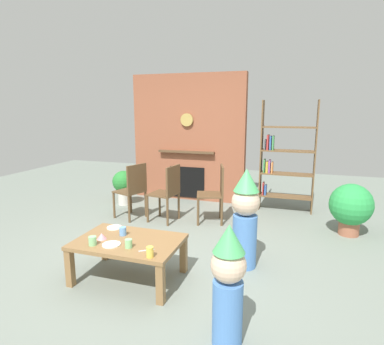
% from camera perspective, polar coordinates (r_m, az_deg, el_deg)
% --- Properties ---
extents(ground_plane, '(12.00, 12.00, 0.00)m').
position_cam_1_polar(ground_plane, '(3.97, -3.97, -15.04)').
color(ground_plane, gray).
extents(brick_fireplace_feature, '(2.20, 0.28, 2.40)m').
position_cam_1_polar(brick_fireplace_feature, '(6.25, -0.64, 6.03)').
color(brick_fireplace_feature, '#935138').
rests_on(brick_fireplace_feature, ground_plane).
extents(bookshelf, '(0.90, 0.28, 1.90)m').
position_cam_1_polar(bookshelf, '(5.77, 15.78, 2.21)').
color(bookshelf, brown).
rests_on(bookshelf, ground_plane).
extents(coffee_table, '(1.07, 0.72, 0.43)m').
position_cam_1_polar(coffee_table, '(3.48, -11.14, -12.55)').
color(coffee_table, olive).
rests_on(coffee_table, ground_plane).
extents(paper_cup_near_left, '(0.07, 0.07, 0.09)m').
position_cam_1_polar(paper_cup_near_left, '(3.57, -12.11, -10.08)').
color(paper_cup_near_left, '#669EE0').
rests_on(paper_cup_near_left, coffee_table).
extents(paper_cup_near_right, '(0.08, 0.08, 0.09)m').
position_cam_1_polar(paper_cup_near_right, '(3.40, -17.14, -11.45)').
color(paper_cup_near_right, '#8CD18C').
rests_on(paper_cup_near_right, coffee_table).
extents(paper_cup_center, '(0.07, 0.07, 0.09)m').
position_cam_1_polar(paper_cup_center, '(3.26, -11.12, -12.19)').
color(paper_cup_center, '#8CD18C').
rests_on(paper_cup_center, coffee_table).
extents(paper_cup_far_left, '(0.07, 0.07, 0.10)m').
position_cam_1_polar(paper_cup_far_left, '(3.04, -7.44, -13.74)').
color(paper_cup_far_left, '#F2CC4C').
rests_on(paper_cup_far_left, coffee_table).
extents(paper_plate_front, '(0.17, 0.17, 0.01)m').
position_cam_1_polar(paper_plate_front, '(3.81, -13.53, -9.41)').
color(paper_plate_front, white).
rests_on(paper_plate_front, coffee_table).
extents(paper_plate_rear, '(0.18, 0.18, 0.01)m').
position_cam_1_polar(paper_plate_rear, '(3.37, -14.04, -12.22)').
color(paper_plate_rear, white).
rests_on(paper_plate_rear, coffee_table).
extents(birthday_cake_slice, '(0.10, 0.10, 0.06)m').
position_cam_1_polar(birthday_cake_slice, '(3.53, -15.65, -10.75)').
color(birthday_cake_slice, pink).
rests_on(birthday_cake_slice, coffee_table).
extents(table_fork, '(0.13, 0.10, 0.01)m').
position_cam_1_polar(table_fork, '(3.19, -8.05, -13.43)').
color(table_fork, silver).
rests_on(table_fork, coffee_table).
extents(child_with_cone_hat, '(0.26, 0.26, 0.95)m').
position_cam_1_polar(child_with_cone_hat, '(2.52, 6.39, -18.72)').
color(child_with_cone_hat, '#4C7FC6').
rests_on(child_with_cone_hat, ground_plane).
extents(child_in_pink, '(0.31, 0.31, 1.12)m').
position_cam_1_polar(child_in_pink, '(3.64, 9.39, -7.57)').
color(child_in_pink, '#4C7FC6').
rests_on(child_in_pink, ground_plane).
extents(dining_chair_left, '(0.51, 0.51, 0.90)m').
position_cam_1_polar(dining_chair_left, '(5.25, -10.34, -2.69)').
color(dining_chair_left, brown).
rests_on(dining_chair_left, ground_plane).
extents(dining_chair_middle, '(0.45, 0.45, 0.90)m').
position_cam_1_polar(dining_chair_middle, '(5.05, -4.23, -3.11)').
color(dining_chair_middle, brown).
rests_on(dining_chair_middle, ground_plane).
extents(dining_chair_right, '(0.50, 0.50, 0.90)m').
position_cam_1_polar(dining_chair_right, '(5.03, 4.21, -3.15)').
color(dining_chair_right, brown).
rests_on(dining_chair_right, ground_plane).
extents(potted_plant_tall, '(0.58, 0.58, 0.73)m').
position_cam_1_polar(potted_plant_tall, '(5.04, 26.23, -5.35)').
color(potted_plant_tall, '#9E5B42').
rests_on(potted_plant_tall, ground_plane).
extents(potted_plant_short, '(0.40, 0.40, 0.63)m').
position_cam_1_polar(potted_plant_short, '(6.11, -11.98, -2.02)').
color(potted_plant_short, beige).
rests_on(potted_plant_short, ground_plane).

